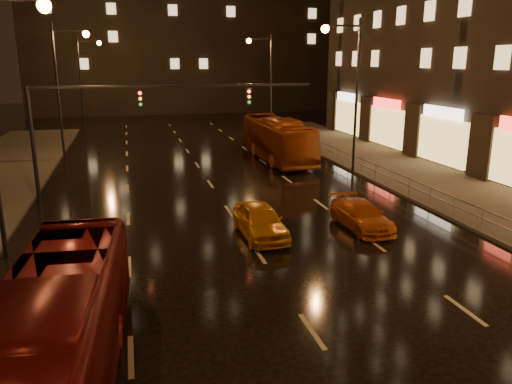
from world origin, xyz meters
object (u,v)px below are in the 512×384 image
bus_red (52,343)px  taxi_far (361,215)px  bus_curb (277,139)px  taxi_near (260,221)px

bus_red → taxi_far: 15.19m
bus_curb → taxi_near: 17.54m
bus_curb → taxi_far: bearing=-93.5°
bus_red → taxi_far: bearing=42.5°
bus_curb → taxi_far: 16.68m
bus_red → taxi_far: (11.94, 9.35, -0.87)m
bus_curb → bus_red: bearing=-116.7°
taxi_near → taxi_far: (4.77, -0.06, -0.12)m
bus_red → bus_curb: size_ratio=0.92×
bus_red → taxi_near: (7.17, 9.41, -0.75)m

